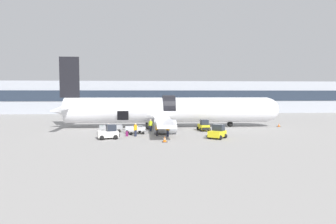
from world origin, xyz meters
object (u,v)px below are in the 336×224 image
Objects in this scene: ground_crew_loader_a at (109,129)px; ground_crew_loader_b at (151,125)px; ground_crew_driver at (135,129)px; suitcase_on_tarmac_upright at (127,134)px; baggage_tug_rear at (217,133)px; baggage_cart_queued at (111,129)px; ground_crew_helper at (157,129)px; ground_crew_supervisor at (168,130)px; baggage_cart_loading at (136,130)px; baggage_tug_lead at (109,133)px; airplane at (166,110)px; baggage_tug_mid at (204,126)px.

ground_crew_loader_a is 6.65m from ground_crew_loader_b.
suitcase_on_tarmac_upright is (-1.10, 0.17, -0.58)m from ground_crew_driver.
baggage_tug_rear reaches higher than baggage_cart_queued.
baggage_cart_queued is 2.49× the size of ground_crew_helper.
ground_crew_supervisor is 1.58m from ground_crew_helper.
ground_crew_loader_b is at bearing 52.16° from baggage_cart_loading.
ground_crew_loader_a is at bearing 96.37° from baggage_tug_lead.
baggage_tug_rear is 6.28m from ground_crew_supervisor.
ground_crew_loader_b is (5.56, 3.65, 0.08)m from ground_crew_loader_a.
ground_crew_helper is (6.47, -4.44, 0.41)m from baggage_cart_queued.
ground_crew_loader_a is (-8.15, -8.47, -1.94)m from airplane.
baggage_cart_loading is 3.70m from ground_crew_loader_a.
baggage_tug_rear is 1.58× the size of ground_crew_loader_b.
ground_crew_loader_a is (-13.63, 3.83, 0.12)m from baggage_tug_rear.
baggage_cart_loading is 5.09m from ground_crew_supervisor.
ground_crew_loader_b is (-2.59, -4.82, -1.86)m from airplane.
ground_crew_loader_b reaches higher than ground_crew_driver.
baggage_cart_queued is (-3.69, 2.30, -0.04)m from baggage_cart_loading.
ground_crew_loader_a is 0.92× the size of ground_crew_driver.
baggage_cart_queued is at bearing 145.51° from ground_crew_helper.
baggage_tug_lead is 0.67× the size of baggage_cart_queued.
ground_crew_loader_b is 1.01× the size of ground_crew_driver.
baggage_tug_mid is 13.56m from baggage_cart_queued.
baggage_tug_lead reaches higher than baggage_tug_rear.
airplane is 21.36× the size of ground_crew_supervisor.
ground_crew_supervisor is (7.81, -5.28, 0.42)m from baggage_cart_queued.
ground_crew_helper is at bearing 5.01° from ground_crew_driver.
baggage_cart_loading is 1.99× the size of ground_crew_loader_b.
ground_crew_supervisor is at bearing -8.14° from ground_crew_driver.
airplane is 13.47× the size of baggage_tug_mid.
baggage_tug_lead is at bearing -170.81° from ground_crew_supervisor.
airplane is 9.91m from ground_crew_helper.
baggage_tug_mid reaches higher than baggage_cart_queued.
ground_crew_helper reaches higher than baggage_cart_queued.
baggage_cart_queued is 2.67× the size of ground_crew_loader_a.
ground_crew_helper is at bearing -80.97° from ground_crew_loader_b.
ground_crew_driver is 1.25m from suitcase_on_tarmac_upright.
baggage_cart_loading is at bearing -121.88° from airplane.
airplane is 13.47× the size of baggage_tug_rear.
suitcase_on_tarmac_upright is at bearing 171.02° from ground_crew_driver.
baggage_tug_mid is 1.73× the size of ground_crew_loader_a.
baggage_tug_rear is (13.28, -0.73, -0.03)m from baggage_tug_lead.
ground_crew_helper is (0.75, -4.74, -0.02)m from ground_crew_loader_b.
baggage_cart_loading is 3.52m from ground_crew_helper.
ground_crew_driver reaches higher than baggage_tug_rear.
airplane reaches higher than baggage_tug_rear.
baggage_tug_mid reaches higher than baggage_cart_loading.
ground_crew_loader_a is (-3.54, -1.05, 0.31)m from baggage_cart_loading.
airplane is 10.67× the size of baggage_cart_loading.
baggage_tug_mid is at bearing -42.71° from airplane.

